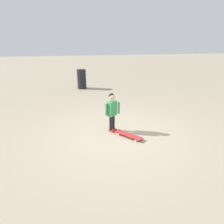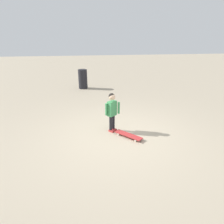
% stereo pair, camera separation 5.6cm
% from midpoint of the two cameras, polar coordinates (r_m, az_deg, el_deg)
% --- Properties ---
extents(ground_plane, '(50.00, 50.00, 0.00)m').
position_cam_midpoint_polar(ground_plane, '(5.21, 2.23, -6.86)').
color(ground_plane, tan).
extents(child_person, '(0.27, 0.40, 1.06)m').
position_cam_midpoint_polar(child_person, '(5.23, 0.32, 1.09)').
color(child_person, black).
rests_on(child_person, ground).
extents(skateboard, '(0.71, 0.64, 0.07)m').
position_cam_midpoint_polar(skateboard, '(5.14, 5.03, -6.61)').
color(skateboard, '#B22D2D').
rests_on(skateboard, ground).
extents(trash_bin, '(0.44, 0.44, 0.94)m').
position_cam_midpoint_polar(trash_bin, '(10.10, -8.20, 9.33)').
color(trash_bin, black).
rests_on(trash_bin, ground).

